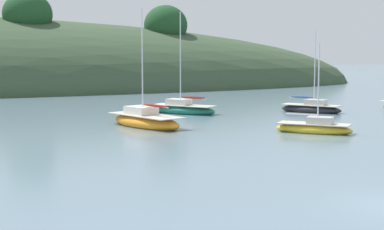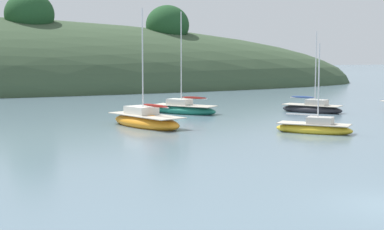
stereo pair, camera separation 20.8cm
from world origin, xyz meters
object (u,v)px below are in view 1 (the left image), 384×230
sailboat_navy_dinghy (145,121)px  sailboat_teal_outer (183,109)px  sailboat_orange_cutter (314,128)px  sailboat_cream_ketch (311,108)px

sailboat_navy_dinghy → sailboat_teal_outer: 9.52m
sailboat_orange_cutter → sailboat_teal_outer: sailboat_teal_outer is taller
sailboat_cream_ketch → sailboat_navy_dinghy: size_ratio=0.85×
sailboat_orange_cutter → sailboat_navy_dinghy: bearing=143.1°
sailboat_cream_ketch → sailboat_navy_dinghy: (-16.84, -4.45, 0.07)m
sailboat_orange_cutter → sailboat_cream_ketch: (7.23, 11.67, 0.03)m
sailboat_teal_outer → sailboat_navy_dinghy: bearing=-127.0°
sailboat_navy_dinghy → sailboat_teal_outer: bearing=53.0°
sailboat_orange_cutter → sailboat_cream_ketch: size_ratio=0.83×
sailboat_orange_cutter → sailboat_teal_outer: size_ratio=0.67×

